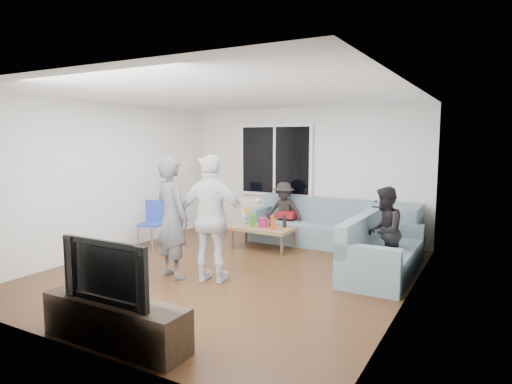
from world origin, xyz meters
The scene contains 32 objects.
floor centered at (0.00, 0.00, -0.02)m, with size 5.00×5.50×0.04m, color #56351C.
ceiling centered at (0.00, 0.00, 2.62)m, with size 5.00×5.50×0.04m, color white.
wall_back centered at (0.00, 2.77, 1.30)m, with size 5.00×0.04×2.60m, color silver.
wall_front centered at (0.00, -2.77, 1.30)m, with size 5.00×0.04×2.60m, color silver.
wall_left centered at (-2.52, 0.00, 1.30)m, with size 0.04×5.50×2.60m, color silver.
wall_right centered at (2.52, 0.00, 1.30)m, with size 0.04×5.50×2.60m, color silver.
window_frame centered at (-0.60, 2.69, 1.55)m, with size 1.62×0.06×1.47m, color white.
window_glass centered at (-0.60, 2.65, 1.55)m, with size 1.50×0.02×1.35m, color black.
window_mullion centered at (-0.60, 2.64, 1.55)m, with size 0.05×0.03×1.35m, color white.
radiator centered at (-0.60, 2.65, 0.31)m, with size 1.30×0.12×0.62m, color silver.
potted_plant centered at (-0.40, 2.62, 0.79)m, with size 0.19×0.15×0.34m, color #2B6C2E.
vase centered at (-0.99, 2.62, 0.70)m, with size 0.15×0.15×0.15m, color white.
sofa_back_section centered at (0.38, 2.27, 0.42)m, with size 2.30×0.85×0.85m, color slate, non-canonical shape.
sofa_right_section centered at (2.02, 0.99, 0.42)m, with size 0.85×2.00×0.85m, color slate, non-canonical shape.
sofa_corner centered at (1.90, 2.27, 0.42)m, with size 0.85×0.85×0.85m, color slate.
cushion_yellow centered at (-0.86, 2.25, 0.51)m, with size 0.38×0.32×0.14m, color gold.
cushion_red centered at (-0.16, 2.33, 0.51)m, with size 0.36×0.30×0.13m, color maroon.
coffee_table centered at (-0.24, 1.47, 0.20)m, with size 1.10×0.60×0.40m, color #A07C4D.
pitcher centered at (-0.24, 1.48, 0.49)m, with size 0.17×0.17×0.17m, color #9A1C47.
side_chair centered at (-2.05, 0.55, 0.43)m, with size 0.40×0.40×0.86m, color #283EAF, non-canonical shape.
floor_lamp centered at (-2.05, 2.23, 0.78)m, with size 0.32×0.32×1.56m, color orange, non-canonical shape.
player_left centered at (-0.60, -0.60, 0.87)m, with size 0.64×0.42×1.74m, color #49494D.
player_right centered at (0.01, -0.48, 0.89)m, with size 1.04×0.43×1.77m, color silver.
spectator_right centered at (2.02, 0.99, 0.65)m, with size 0.63×0.49×1.30m, color black.
spectator_back centered at (-0.22, 2.30, 0.57)m, with size 0.74×0.43×1.14m, color black.
tv_console centered at (0.26, -2.50, 0.22)m, with size 1.60×0.40×0.44m, color #35271A.
television centered at (0.26, -2.50, 0.74)m, with size 1.06×0.14×0.61m, color black.
bottle_e centered at (0.11, 1.63, 0.51)m, with size 0.07×0.07×0.22m, color black.
bottle_b centered at (-0.40, 1.36, 0.52)m, with size 0.08×0.08×0.23m, color #2D911A.
bottle_d centered at (0.02, 1.34, 0.53)m, with size 0.07×0.07×0.26m, color #D64413.
bottle_c centered at (-0.16, 1.63, 0.49)m, with size 0.07×0.07×0.18m, color black.
bottle_a centered at (-0.54, 1.60, 0.50)m, with size 0.07×0.07×0.21m, color #BB670B.
Camera 1 is at (3.42, -5.37, 1.97)m, focal length 30.70 mm.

